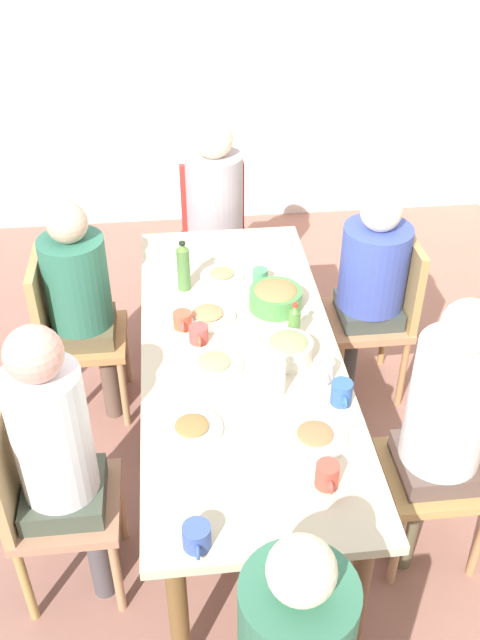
{
  "coord_description": "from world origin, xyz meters",
  "views": [
    {
      "loc": [
        2.3,
        -0.25,
        2.57
      ],
      "look_at": [
        0.0,
        0.0,
        0.87
      ],
      "focal_mm": 39.27,
      "sensor_mm": 36.0,
      "label": 1
    }
  ],
  "objects": [
    {
      "name": "ground_plane",
      "position": [
        0.0,
        0.0,
        0.0
      ],
      "size": [
        6.15,
        6.15,
        0.0
      ],
      "primitive_type": "plane",
      "color": "#906153"
    },
    {
      "name": "wall_left",
      "position": [
        -2.62,
        0.0,
        1.3
      ],
      "size": [
        0.12,
        4.67,
        2.6
      ],
      "primitive_type": "cube",
      "color": "silver",
      "rests_on": "ground_plane"
    },
    {
      "name": "dining_table",
      "position": [
        0.0,
        0.0,
        0.65
      ],
      "size": [
        2.08,
        0.83,
        0.72
      ],
      "color": "beige",
      "rests_on": "ground_plane"
    },
    {
      "name": "chair_0",
      "position": [
        0.52,
        0.8,
        0.51
      ],
      "size": [
        0.4,
        0.4,
        0.9
      ],
      "color": "#AA854B",
      "rests_on": "ground_plane"
    },
    {
      "name": "person_0",
      "position": [
        0.52,
        0.71,
        0.75
      ],
      "size": [
        0.31,
        0.31,
        1.27
      ],
      "color": "brown",
      "rests_on": "ground_plane"
    },
    {
      "name": "chair_1",
      "position": [
        -0.52,
        0.8,
        0.51
      ],
      "size": [
        0.4,
        0.4,
        0.9
      ],
      "color": "#B37C57",
      "rests_on": "ground_plane"
    },
    {
      "name": "person_1",
      "position": [
        -0.52,
        0.71,
        0.71
      ],
      "size": [
        0.33,
        0.33,
        1.16
      ],
      "color": "#3F3F41",
      "rests_on": "ground_plane"
    },
    {
      "name": "chair_2",
      "position": [
        -0.52,
        -0.8,
        0.51
      ],
      "size": [
        0.4,
        0.4,
        0.9
      ],
      "color": "#B17B48",
      "rests_on": "ground_plane"
    },
    {
      "name": "person_2",
      "position": [
        -0.52,
        -0.71,
        0.71
      ],
      "size": [
        0.31,
        0.31,
        1.18
      ],
      "color": "brown",
      "rests_on": "ground_plane"
    },
    {
      "name": "chair_3",
      "position": [
        -1.42,
        0.0,
        0.51
      ],
      "size": [
        0.4,
        0.4,
        0.9
      ],
      "color": "#B0241A",
      "rests_on": "ground_plane"
    },
    {
      "name": "person_3",
      "position": [
        -1.33,
        0.0,
        0.75
      ],
      "size": [
        0.33,
        0.33,
        1.23
      ],
      "color": "#3C3640",
      "rests_on": "ground_plane"
    },
    {
      "name": "chair_4",
      "position": [
        0.52,
        -0.8,
        0.51
      ],
      "size": [
        0.4,
        0.4,
        0.9
      ],
      "color": "#A57658",
      "rests_on": "ground_plane"
    },
    {
      "name": "person_4",
      "position": [
        0.52,
        -0.7,
        0.75
      ],
      "size": [
        0.3,
        0.3,
        1.27
      ],
      "color": "#39484A",
      "rests_on": "ground_plane"
    },
    {
      "name": "plate_0",
      "position": [
        0.1,
        -0.12,
        0.74
      ],
      "size": [
        0.24,
        0.24,
        0.04
      ],
      "color": "white",
      "rests_on": "dining_table"
    },
    {
      "name": "plate_1",
      "position": [
        -0.24,
        -0.12,
        0.74
      ],
      "size": [
        0.25,
        0.25,
        0.04
      ],
      "color": "white",
      "rests_on": "dining_table"
    },
    {
      "name": "plate_2",
      "position": [
        0.55,
        0.21,
        0.74
      ],
      "size": [
        0.24,
        0.24,
        0.04
      ],
      "color": "silver",
      "rests_on": "dining_table"
    },
    {
      "name": "plate_3",
      "position": [
        -0.56,
        -0.03,
        0.74
      ],
      "size": [
        0.21,
        0.21,
        0.04
      ],
      "color": "white",
      "rests_on": "dining_table"
    },
    {
      "name": "plate_4",
      "position": [
        0.46,
        -0.23,
        0.74
      ],
      "size": [
        0.23,
        0.23,
        0.04
      ],
      "color": "silver",
      "rests_on": "dining_table"
    },
    {
      "name": "bowl_0",
      "position": [
        0.09,
        0.19,
        0.78
      ],
      "size": [
        0.2,
        0.2,
        0.11
      ],
      "color": "beige",
      "rests_on": "dining_table"
    },
    {
      "name": "bowl_1",
      "position": [
        -0.29,
        0.19,
        0.78
      ],
      "size": [
        0.24,
        0.24,
        0.11
      ],
      "color": "#478743",
      "rests_on": "dining_table"
    },
    {
      "name": "cup_0",
      "position": [
        0.96,
        -0.24,
        0.77
      ],
      "size": [
        0.13,
        0.09,
        0.08
      ],
      "color": "#3B539E",
      "rests_on": "dining_table"
    },
    {
      "name": "cup_1",
      "position": [
        -0.49,
        0.15,
        0.76
      ],
      "size": [
        0.11,
        0.07,
        0.08
      ],
      "color": "#478D5D",
      "rests_on": "dining_table"
    },
    {
      "name": "cup_2",
      "position": [
        0.77,
        0.21,
        0.77
      ],
      "size": [
        0.12,
        0.08,
        0.09
      ],
      "color": "#D24536",
      "rests_on": "dining_table"
    },
    {
      "name": "cup_3",
      "position": [
        0.37,
        0.35,
        0.77
      ],
      "size": [
        0.12,
        0.08,
        0.1
      ],
      "color": "#3159A0",
      "rests_on": "dining_table"
    },
    {
      "name": "cup_4",
      "position": [
        -0.18,
        -0.23,
        0.76
      ],
      "size": [
        0.12,
        0.08,
        0.07
      ],
      "color": "#C55036",
      "rests_on": "dining_table"
    },
    {
      "name": "cup_5",
      "position": [
        0.23,
        0.31,
        0.77
      ],
      "size": [
        0.12,
        0.08,
        0.09
      ],
      "color": "white",
      "rests_on": "dining_table"
    },
    {
      "name": "cup_6",
      "position": [
        -0.07,
        -0.17,
        0.76
      ],
      "size": [
        0.12,
        0.08,
        0.08
      ],
      "color": "#CA4641",
      "rests_on": "dining_table"
    },
    {
      "name": "bottle_0",
      "position": [
        0.3,
        0.11,
        0.82
      ],
      "size": [
        0.06,
        0.06,
        0.2
      ],
      "color": "silver",
      "rests_on": "dining_table"
    },
    {
      "name": "bottle_1",
      "position": [
        -0.49,
        -0.21,
        0.84
      ],
      "size": [
        0.06,
        0.06,
        0.25
      ],
      "color": "#48753A",
      "rests_on": "dining_table"
    },
    {
      "name": "bottle_2",
      "position": [
        -0.03,
        0.23,
        0.81
      ],
      "size": [
        0.05,
        0.05,
        0.19
      ],
      "color": "#4D7C37",
      "rests_on": "dining_table"
    }
  ]
}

